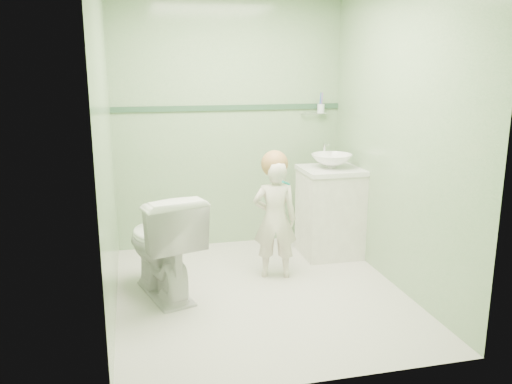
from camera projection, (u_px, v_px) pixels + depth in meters
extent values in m
plane|color=beige|center=(260.00, 292.00, 4.16)|extent=(2.50, 2.50, 0.00)
cube|color=#84B07D|center=(229.00, 123.00, 5.06)|extent=(2.20, 0.04, 2.40)
cube|color=#84B07D|center=(319.00, 175.00, 2.69)|extent=(2.20, 0.04, 2.40)
cube|color=#84B07D|center=(106.00, 146.00, 3.63)|extent=(0.04, 2.50, 2.40)
cube|color=#84B07D|center=(397.00, 137.00, 4.12)|extent=(0.04, 2.50, 2.40)
cube|color=#2E533A|center=(230.00, 108.00, 5.01)|extent=(2.20, 0.02, 0.05)
cube|color=white|center=(330.00, 213.00, 4.92)|extent=(0.52, 0.50, 0.80)
cube|color=white|center=(331.00, 170.00, 4.82)|extent=(0.54, 0.52, 0.04)
imported|color=white|center=(332.00, 161.00, 4.80)|extent=(0.37, 0.37, 0.13)
cylinder|color=silver|center=(324.00, 152.00, 4.98)|extent=(0.03, 0.03, 0.18)
cylinder|color=silver|center=(326.00, 144.00, 4.91)|extent=(0.02, 0.12, 0.02)
cylinder|color=silver|center=(314.00, 114.00, 5.18)|extent=(0.26, 0.02, 0.02)
cylinder|color=silver|center=(321.00, 109.00, 5.16)|extent=(0.07, 0.07, 0.09)
cylinder|color=#2B49B7|center=(320.00, 101.00, 5.14)|extent=(0.01, 0.01, 0.17)
cylinder|color=#8956B9|center=(322.00, 101.00, 5.14)|extent=(0.01, 0.01, 0.17)
imported|color=white|center=(162.00, 244.00, 4.03)|extent=(0.67, 0.91, 0.83)
imported|color=silver|center=(275.00, 219.00, 4.37)|extent=(0.41, 0.32, 1.00)
sphere|color=#A27443|center=(275.00, 164.00, 4.28)|extent=(0.22, 0.22, 0.22)
cylinder|color=#078D87|center=(286.00, 183.00, 4.16)|extent=(0.10, 0.12, 0.06)
cube|color=white|center=(278.00, 177.00, 4.20)|extent=(0.03, 0.03, 0.02)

